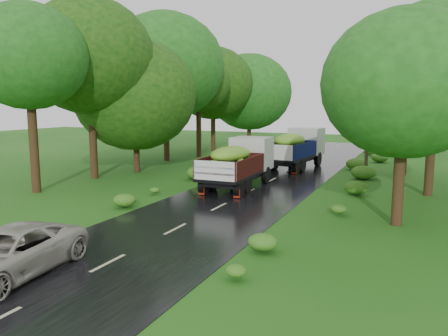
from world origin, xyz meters
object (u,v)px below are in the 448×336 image
Objects in this scene: truck_near at (240,160)px; truck_far at (297,146)px; utility_pole at (368,113)px; car at (8,253)px.

truck_near is 8.95m from truck_far.
truck_near is at bearing -90.45° from truck_far.
truck_near is 0.93× the size of truck_far.
truck_near is 0.82× the size of utility_pole.
truck_near is at bearing 80.49° from car.
truck_near is 15.02m from car.
truck_far is (0.98, 8.90, 0.08)m from truck_near.
truck_near is at bearing -114.55° from utility_pole.
car is 0.60× the size of utility_pole.
truck_far is 23.96m from car.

